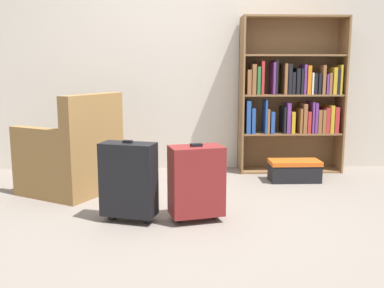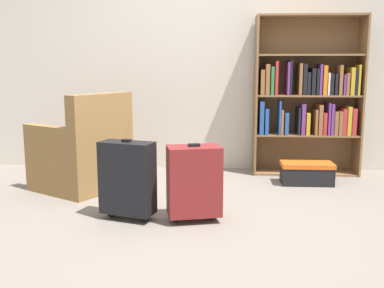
{
  "view_description": "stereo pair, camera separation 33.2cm",
  "coord_description": "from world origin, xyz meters",
  "px_view_note": "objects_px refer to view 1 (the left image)",
  "views": [
    {
      "loc": [
        -0.1,
        -3.04,
        1.12
      ],
      "look_at": [
        0.02,
        0.23,
        0.55
      ],
      "focal_mm": 40.88,
      "sensor_mm": 36.0,
      "label": 1
    },
    {
      "loc": [
        0.23,
        -3.04,
        1.12
      ],
      "look_at": [
        0.02,
        0.23,
        0.55
      ],
      "focal_mm": 40.88,
      "sensor_mm": 36.0,
      "label": 2
    }
  ],
  "objects_px": {
    "storage_box": "(294,170)",
    "suitcase_dark_red": "(196,181)",
    "armchair": "(73,158)",
    "bookshelf": "(293,97)",
    "suitcase_black": "(129,180)",
    "mug": "(138,183)"
  },
  "relations": [
    {
      "from": "storage_box",
      "to": "suitcase_dark_red",
      "type": "bearing_deg",
      "value": -132.97
    },
    {
      "from": "armchair",
      "to": "suitcase_dark_red",
      "type": "distance_m",
      "value": 1.36
    },
    {
      "from": "bookshelf",
      "to": "suitcase_black",
      "type": "distance_m",
      "value": 2.32
    },
    {
      "from": "armchair",
      "to": "storage_box",
      "type": "xyz_separation_m",
      "value": [
        2.12,
        0.29,
        -0.2
      ]
    },
    {
      "from": "bookshelf",
      "to": "suitcase_black",
      "type": "xyz_separation_m",
      "value": [
        -1.62,
        -1.58,
        -0.5
      ]
    },
    {
      "from": "mug",
      "to": "suitcase_dark_red",
      "type": "distance_m",
      "value": 1.09
    },
    {
      "from": "bookshelf",
      "to": "suitcase_dark_red",
      "type": "distance_m",
      "value": 2.01
    },
    {
      "from": "bookshelf",
      "to": "armchair",
      "type": "xyz_separation_m",
      "value": [
        -2.21,
        -0.76,
        -0.5
      ]
    },
    {
      "from": "armchair",
      "to": "suitcase_dark_red",
      "type": "height_order",
      "value": "armchair"
    },
    {
      "from": "suitcase_black",
      "to": "suitcase_dark_red",
      "type": "bearing_deg",
      "value": -0.34
    },
    {
      "from": "storage_box",
      "to": "suitcase_black",
      "type": "xyz_separation_m",
      "value": [
        -1.53,
        -1.11,
        0.21
      ]
    },
    {
      "from": "mug",
      "to": "suitcase_black",
      "type": "relative_size",
      "value": 0.2
    },
    {
      "from": "bookshelf",
      "to": "mug",
      "type": "relative_size",
      "value": 13.8
    },
    {
      "from": "suitcase_dark_red",
      "to": "suitcase_black",
      "type": "height_order",
      "value": "suitcase_black"
    },
    {
      "from": "suitcase_black",
      "to": "bookshelf",
      "type": "bearing_deg",
      "value": 44.37
    },
    {
      "from": "bookshelf",
      "to": "armchair",
      "type": "distance_m",
      "value": 2.39
    },
    {
      "from": "storage_box",
      "to": "suitcase_black",
      "type": "height_order",
      "value": "suitcase_black"
    },
    {
      "from": "storage_box",
      "to": "suitcase_dark_red",
      "type": "height_order",
      "value": "suitcase_dark_red"
    },
    {
      "from": "bookshelf",
      "to": "storage_box",
      "type": "relative_size",
      "value": 3.31
    },
    {
      "from": "suitcase_black",
      "to": "armchair",
      "type": "bearing_deg",
      "value": 125.71
    },
    {
      "from": "storage_box",
      "to": "suitcase_black",
      "type": "bearing_deg",
      "value": -144.03
    },
    {
      "from": "mug",
      "to": "suitcase_dark_red",
      "type": "relative_size",
      "value": 0.21
    }
  ]
}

